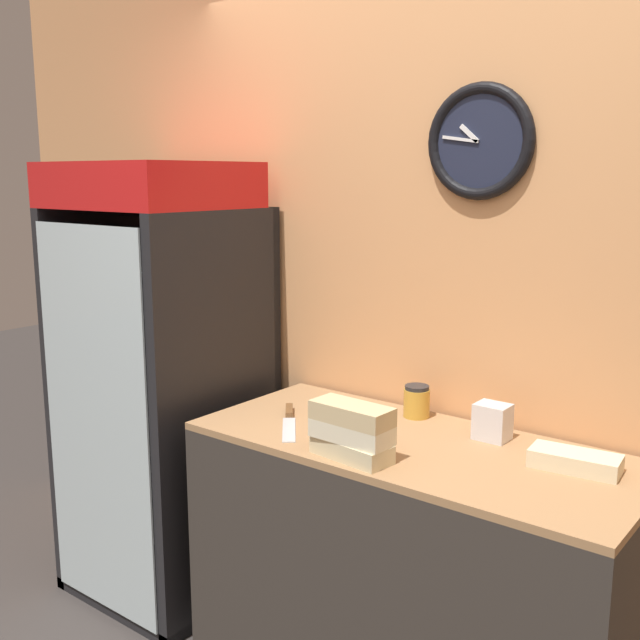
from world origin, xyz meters
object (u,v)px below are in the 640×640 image
Objects in this scene: beverage_cooler at (170,361)px; napkin_dispenser at (492,422)px; sandwich_stack_top at (352,413)px; sandwich_flat_left at (575,461)px; condiment_jar at (417,401)px; sandwich_stack_middle at (352,431)px; sandwich_stack_bottom at (352,449)px; chefs_knife at (289,418)px.

beverage_cooler reaches higher than napkin_dispenser.
sandwich_stack_top is 0.98× the size of sandwich_flat_left.
condiment_jar is at bearing 11.18° from beverage_cooler.
beverage_cooler is at bearing -168.82° from condiment_jar.
beverage_cooler is 15.30× the size of napkin_dispenser.
sandwich_stack_middle is at bearing -122.19° from napkin_dispenser.
sandwich_stack_top is at bearing -83.91° from condiment_jar.
sandwich_stack_bottom is 0.67m from sandwich_flat_left.
sandwich_flat_left is 0.64m from condiment_jar.
napkin_dispenser is at bearing 6.71° from beverage_cooler.
sandwich_flat_left is at bearing 30.16° from sandwich_stack_top.
condiment_jar reaches higher than sandwich_flat_left.
sandwich_stack_middle is at bearing 0.00° from sandwich_stack_top.
sandwich_stack_middle is 2.26× the size of condiment_jar.
chefs_knife is (0.75, -0.10, -0.07)m from beverage_cooler.
sandwich_stack_bottom is at bearing -149.84° from sandwich_flat_left.
beverage_cooler reaches higher than condiment_jar.
sandwich_stack_top is (0.00, 0.00, 0.12)m from sandwich_stack_bottom.
beverage_cooler is 1.11m from condiment_jar.
condiment_jar reaches higher than sandwich_stack_bottom.
sandwich_stack_top is 2.19× the size of napkin_dispenser.
sandwich_stack_top reaches higher than chefs_knife.
sandwich_stack_middle is (0.00, 0.00, 0.06)m from sandwich_stack_bottom.
sandwich_stack_middle is 0.98× the size of sandwich_flat_left.
napkin_dispenser is (0.27, 0.42, -0.03)m from sandwich_stack_middle.
sandwich_stack_bottom is 1.00× the size of sandwich_flat_left.
napkin_dispenser is (0.27, 0.42, -0.08)m from sandwich_stack_top.
beverage_cooler is 6.81× the size of sandwich_flat_left.
napkin_dispenser is (0.66, 0.26, 0.05)m from chefs_knife.
condiment_jar is at bearing 96.09° from sandwich_stack_bottom.
sandwich_stack_middle is 2.19× the size of napkin_dispenser.
sandwich_stack_top is (1.14, -0.26, 0.06)m from beverage_cooler.
napkin_dispenser is at bearing 57.81° from sandwich_stack_middle.
condiment_jar is (-0.05, 0.47, -0.09)m from sandwich_stack_top.
beverage_cooler is 1.17m from sandwich_stack_bottom.
beverage_cooler is at bearing -177.50° from sandwich_flat_left.
sandwich_stack_top is at bearing -22.63° from chefs_knife.
sandwich_stack_top reaches higher than condiment_jar.
sandwich_stack_top is 2.26× the size of condiment_jar.
sandwich_stack_top is (0.00, 0.00, 0.06)m from sandwich_stack_middle.
condiment_jar is at bearing 171.18° from napkin_dispenser.
chefs_knife is (-0.97, -0.17, -0.02)m from sandwich_flat_left.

